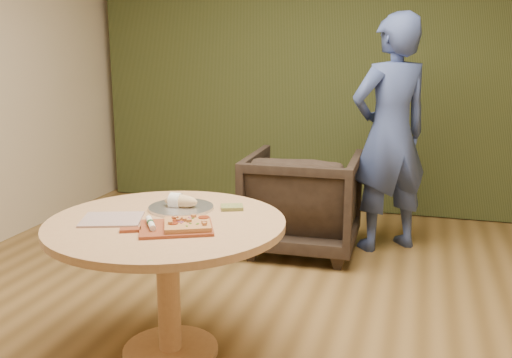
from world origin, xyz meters
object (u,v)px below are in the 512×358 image
object	(u,v)px
pizza_paddle	(174,228)
cutlery_roll	(151,223)
serving_tray	(181,208)
flatbread_pizza	(187,224)
bread_roll	(179,201)
person_standing	(390,135)
armchair	(303,196)
pedestal_table	(167,246)

from	to	relation	value
pizza_paddle	cutlery_roll	bearing A→B (deg)	168.28
pizza_paddle	serving_tray	world-z (taller)	serving_tray
flatbread_pizza	serving_tray	bearing A→B (deg)	118.49
flatbread_pizza	cutlery_roll	world-z (taller)	flatbread_pizza
bread_roll	person_standing	bearing A→B (deg)	60.99
armchair	pizza_paddle	bearing A→B (deg)	81.37
bread_roll	armchair	world-z (taller)	armchair
pizza_paddle	person_standing	distance (m)	2.35
armchair	flatbread_pizza	bearing A→B (deg)	83.13
pedestal_table	person_standing	bearing A→B (deg)	64.05
pizza_paddle	cutlery_roll	world-z (taller)	cutlery_roll
flatbread_pizza	serving_tray	distance (m)	0.37
pedestal_table	cutlery_roll	size ratio (longest dim) A/B	6.93
serving_tray	armchair	bearing A→B (deg)	77.26
pedestal_table	serving_tray	size ratio (longest dim) A/B	3.46
serving_tray	person_standing	size ratio (longest dim) A/B	0.19
person_standing	flatbread_pizza	bearing A→B (deg)	32.04
pedestal_table	pizza_paddle	xyz separation A→B (m)	(0.10, -0.13, 0.15)
pedestal_table	serving_tray	world-z (taller)	serving_tray
cutlery_roll	bread_roll	world-z (taller)	bread_roll
pedestal_table	pizza_paddle	size ratio (longest dim) A/B	2.60
armchair	person_standing	xyz separation A→B (m)	(0.64, 0.24, 0.49)
bread_roll	armchair	size ratio (longest dim) A/B	0.22
pizza_paddle	cutlery_roll	distance (m)	0.12
cutlery_roll	armchair	xyz separation A→B (m)	(0.36, 1.95, -0.33)
pizza_paddle	flatbread_pizza	size ratio (longest dim) A/B	1.62
flatbread_pizza	pizza_paddle	bearing A→B (deg)	-161.89
serving_tray	person_standing	xyz separation A→B (m)	(1.00, 1.82, 0.18)
flatbread_pizza	bread_roll	size ratio (longest dim) A/B	1.51
armchair	serving_tray	bearing A→B (deg)	75.88
cutlery_roll	pizza_paddle	bearing A→B (deg)	-20.32
flatbread_pizza	cutlery_roll	distance (m)	0.18
armchair	bread_roll	bearing A→B (deg)	75.57
bread_roll	armchair	distance (m)	1.66
pizza_paddle	serving_tray	size ratio (longest dim) A/B	1.33
pedestal_table	armchair	bearing A→B (deg)	79.05
pedestal_table	pizza_paddle	bearing A→B (deg)	-50.77
armchair	person_standing	size ratio (longest dim) A/B	0.47
pizza_paddle	armchair	size ratio (longest dim) A/B	0.53
serving_tray	flatbread_pizza	bearing A→B (deg)	-61.51
cutlery_roll	armchair	world-z (taller)	armchair
cutlery_roll	pedestal_table	bearing A→B (deg)	53.09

